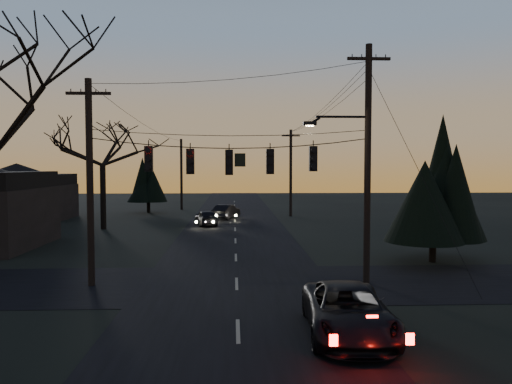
{
  "coord_description": "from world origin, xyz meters",
  "views": [
    {
      "loc": [
        -0.13,
        -10.68,
        4.96
      ],
      "look_at": [
        0.74,
        8.29,
        3.96
      ],
      "focal_mm": 35.0,
      "sensor_mm": 36.0,
      "label": 1
    }
  ],
  "objects_px": {
    "utility_pole_far_l": "(182,210)",
    "sedan_oncoming_b": "(226,212)",
    "utility_pole_right": "(366,283)",
    "utility_pole_left": "(92,286)",
    "suv_near": "(348,312)",
    "evergreen_right": "(434,182)",
    "utility_pole_far_r": "(291,216)",
    "sedan_oncoming_a": "(206,218)"
  },
  "relations": [
    {
      "from": "utility_pole_far_l",
      "to": "utility_pole_far_r",
      "type": "bearing_deg",
      "value": -34.82
    },
    {
      "from": "utility_pole_right",
      "to": "sedan_oncoming_a",
      "type": "bearing_deg",
      "value": 110.88
    },
    {
      "from": "utility_pole_right",
      "to": "utility_pole_left",
      "type": "distance_m",
      "value": 11.5
    },
    {
      "from": "utility_pole_right",
      "to": "sedan_oncoming_a",
      "type": "relative_size",
      "value": 2.61
    },
    {
      "from": "utility_pole_far_l",
      "to": "sedan_oncoming_a",
      "type": "xyz_separation_m",
      "value": [
        3.6,
        -15.28,
        0.65
      ]
    },
    {
      "from": "suv_near",
      "to": "sedan_oncoming_a",
      "type": "distance_m",
      "value": 27.78
    },
    {
      "from": "utility_pole_far_l",
      "to": "sedan_oncoming_a",
      "type": "height_order",
      "value": "utility_pole_far_l"
    },
    {
      "from": "suv_near",
      "to": "sedan_oncoming_b",
      "type": "xyz_separation_m",
      "value": [
        -4.0,
        32.32,
        -0.05
      ]
    },
    {
      "from": "utility_pole_right",
      "to": "utility_pole_left",
      "type": "xyz_separation_m",
      "value": [
        -11.5,
        0.0,
        0.0
      ]
    },
    {
      "from": "utility_pole_right",
      "to": "utility_pole_far_l",
      "type": "height_order",
      "value": "utility_pole_right"
    },
    {
      "from": "utility_pole_left",
      "to": "utility_pole_far_l",
      "type": "height_order",
      "value": "utility_pole_left"
    },
    {
      "from": "utility_pole_far_r",
      "to": "evergreen_right",
      "type": "bearing_deg",
      "value": -78.89
    },
    {
      "from": "suv_near",
      "to": "evergreen_right",
      "type": "bearing_deg",
      "value": 61.04
    },
    {
      "from": "utility_pole_far_r",
      "to": "evergreen_right",
      "type": "height_order",
      "value": "evergreen_right"
    },
    {
      "from": "utility_pole_right",
      "to": "evergreen_right",
      "type": "height_order",
      "value": "evergreen_right"
    },
    {
      "from": "utility_pole_left",
      "to": "sedan_oncoming_a",
      "type": "bearing_deg",
      "value": 80.15
    },
    {
      "from": "utility_pole_left",
      "to": "utility_pole_far_l",
      "type": "relative_size",
      "value": 1.06
    },
    {
      "from": "utility_pole_far_l",
      "to": "evergreen_right",
      "type": "bearing_deg",
      "value": -62.96
    },
    {
      "from": "utility_pole_right",
      "to": "evergreen_right",
      "type": "relative_size",
      "value": 1.4
    },
    {
      "from": "utility_pole_left",
      "to": "utility_pole_far_r",
      "type": "height_order",
      "value": "same"
    },
    {
      "from": "sedan_oncoming_a",
      "to": "utility_pole_right",
      "type": "bearing_deg",
      "value": 98.76
    },
    {
      "from": "utility_pole_right",
      "to": "sedan_oncoming_b",
      "type": "distance_m",
      "value": 26.59
    },
    {
      "from": "utility_pole_left",
      "to": "utility_pole_far_l",
      "type": "bearing_deg",
      "value": 90.0
    },
    {
      "from": "utility_pole_far_r",
      "to": "utility_pole_far_l",
      "type": "height_order",
      "value": "utility_pole_far_r"
    },
    {
      "from": "utility_pole_left",
      "to": "evergreen_right",
      "type": "xyz_separation_m",
      "value": [
        16.14,
        4.38,
        4.15
      ]
    },
    {
      "from": "utility_pole_far_r",
      "to": "suv_near",
      "type": "distance_m",
      "value": 34.58
    },
    {
      "from": "evergreen_right",
      "to": "sedan_oncoming_b",
      "type": "xyz_separation_m",
      "value": [
        -10.94,
        21.44,
        -3.49
      ]
    },
    {
      "from": "utility_pole_right",
      "to": "sedan_oncoming_b",
      "type": "height_order",
      "value": "utility_pole_right"
    },
    {
      "from": "suv_near",
      "to": "utility_pole_far_r",
      "type": "bearing_deg",
      "value": 89.76
    },
    {
      "from": "utility_pole_far_l",
      "to": "sedan_oncoming_b",
      "type": "relative_size",
      "value": 2.0
    },
    {
      "from": "utility_pole_left",
      "to": "suv_near",
      "type": "distance_m",
      "value": 11.28
    },
    {
      "from": "utility_pole_far_l",
      "to": "sedan_oncoming_b",
      "type": "bearing_deg",
      "value": -62.93
    },
    {
      "from": "utility_pole_right",
      "to": "utility_pole_far_l",
      "type": "xyz_separation_m",
      "value": [
        -11.5,
        36.0,
        0.0
      ]
    },
    {
      "from": "sedan_oncoming_a",
      "to": "sedan_oncoming_b",
      "type": "xyz_separation_m",
      "value": [
        1.6,
        5.11,
        0.01
      ]
    },
    {
      "from": "evergreen_right",
      "to": "sedan_oncoming_a",
      "type": "height_order",
      "value": "evergreen_right"
    },
    {
      "from": "evergreen_right",
      "to": "suv_near",
      "type": "xyz_separation_m",
      "value": [
        -6.94,
        -10.88,
        -3.44
      ]
    },
    {
      "from": "utility_pole_far_l",
      "to": "suv_near",
      "type": "distance_m",
      "value": 43.48
    },
    {
      "from": "utility_pole_left",
      "to": "evergreen_right",
      "type": "relative_size",
      "value": 1.19
    },
    {
      "from": "utility_pole_far_r",
      "to": "utility_pole_far_l",
      "type": "relative_size",
      "value": 1.06
    },
    {
      "from": "utility_pole_far_l",
      "to": "suv_near",
      "type": "relative_size",
      "value": 1.56
    },
    {
      "from": "evergreen_right",
      "to": "utility_pole_right",
      "type": "bearing_deg",
      "value": -136.61
    },
    {
      "from": "utility_pole_right",
      "to": "suv_near",
      "type": "bearing_deg",
      "value": -109.51
    }
  ]
}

